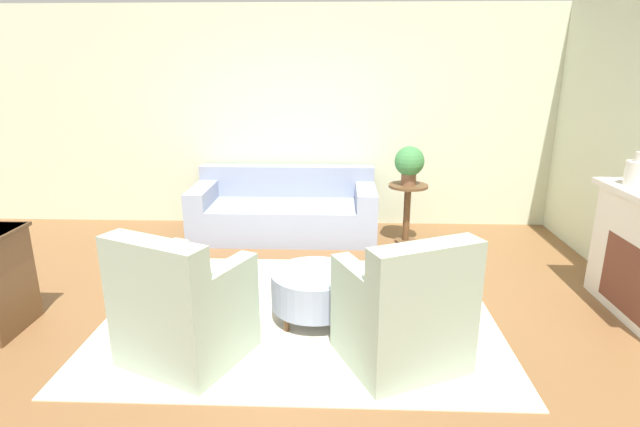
{
  "coord_description": "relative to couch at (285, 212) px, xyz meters",
  "views": [
    {
      "loc": [
        0.32,
        -3.88,
        2.08
      ],
      "look_at": [
        0.15,
        0.55,
        0.75
      ],
      "focal_mm": 28.0,
      "sensor_mm": 36.0,
      "label": 1
    }
  ],
  "objects": [
    {
      "name": "rug",
      "position": [
        0.35,
        -2.11,
        -0.29
      ],
      "size": [
        3.28,
        2.45,
        0.01
      ],
      "color": "beige",
      "rests_on": "ground_plane"
    },
    {
      "name": "side_table",
      "position": [
        1.49,
        -0.22,
        0.18
      ],
      "size": [
        0.46,
        0.46,
        0.72
      ],
      "color": "brown",
      "rests_on": "ground_plane"
    },
    {
      "name": "armchair_right",
      "position": [
        1.15,
        -2.82,
        0.09
      ],
      "size": [
        1.01,
        0.99,
        0.98
      ],
      "color": "#9EB29E",
      "rests_on": "rug"
    },
    {
      "name": "armchair_left",
      "position": [
        -0.45,
        -2.82,
        0.09
      ],
      "size": [
        1.01,
        0.99,
        0.98
      ],
      "color": "#9EB29E",
      "rests_on": "rug"
    },
    {
      "name": "ground_plane",
      "position": [
        0.35,
        -2.11,
        -0.3
      ],
      "size": [
        16.0,
        16.0,
        0.0
      ],
      "primitive_type": "plane",
      "color": "brown"
    },
    {
      "name": "wall_back",
      "position": [
        0.35,
        0.57,
        1.1
      ],
      "size": [
        9.25,
        0.12,
        2.8
      ],
      "color": "beige",
      "rests_on": "ground_plane"
    },
    {
      "name": "couch",
      "position": [
        0.0,
        0.0,
        0.0
      ],
      "size": [
        2.25,
        0.98,
        0.82
      ],
      "color": "#8E99B2",
      "rests_on": "ground_plane"
    },
    {
      "name": "potted_plant_on_side_table",
      "position": [
        1.49,
        -0.22,
        0.68
      ],
      "size": [
        0.35,
        0.35,
        0.45
      ],
      "color": "brown",
      "rests_on": "side_table"
    },
    {
      "name": "ottoman_table",
      "position": [
        0.48,
        -2.18,
        -0.02
      ],
      "size": [
        0.73,
        0.73,
        0.42
      ],
      "color": "#8E99B2",
      "rests_on": "rug"
    },
    {
      "name": "vase_mantel_near",
      "position": [
        3.22,
        -1.72,
        0.9
      ],
      "size": [
        0.22,
        0.22,
        0.29
      ],
      "color": "silver",
      "rests_on": "fireplace"
    }
  ]
}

